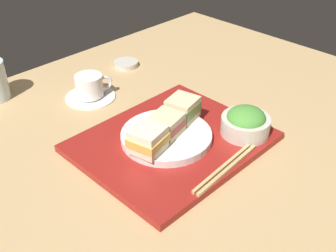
{
  "coord_description": "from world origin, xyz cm",
  "views": [
    {
      "loc": [
        -57.72,
        -61.45,
        56.99
      ],
      "look_at": [
        -2.56,
        -6.78,
        5.0
      ],
      "focal_mm": 45.0,
      "sensor_mm": 36.0,
      "label": 1
    }
  ],
  "objects_px": {
    "chopsticks_pair": "(226,168)",
    "small_sauce_dish": "(126,64)",
    "sandwich_plate": "(166,136)",
    "sandwich_far": "(183,108)",
    "salad_bowl": "(246,122)",
    "sandwich_near": "(148,140)",
    "sandwich_middle": "(166,124)",
    "coffee_cup": "(90,88)"
  },
  "relations": [
    {
      "from": "sandwich_plate",
      "to": "chopsticks_pair",
      "type": "bearing_deg",
      "value": -85.89
    },
    {
      "from": "sandwich_far",
      "to": "salad_bowl",
      "type": "bearing_deg",
      "value": -59.82
    },
    {
      "from": "sandwich_middle",
      "to": "small_sauce_dish",
      "type": "xyz_separation_m",
      "value": [
        0.2,
        0.38,
        -0.05
      ]
    },
    {
      "from": "sandwich_far",
      "to": "salad_bowl",
      "type": "distance_m",
      "value": 0.15
    },
    {
      "from": "sandwich_middle",
      "to": "small_sauce_dish",
      "type": "bearing_deg",
      "value": 61.78
    },
    {
      "from": "chopsticks_pair",
      "to": "small_sauce_dish",
      "type": "xyz_separation_m",
      "value": [
        0.19,
        0.54,
        -0.01
      ]
    },
    {
      "from": "salad_bowl",
      "to": "coffee_cup",
      "type": "relative_size",
      "value": 0.83
    },
    {
      "from": "salad_bowl",
      "to": "chopsticks_pair",
      "type": "relative_size",
      "value": 0.54
    },
    {
      "from": "chopsticks_pair",
      "to": "coffee_cup",
      "type": "xyz_separation_m",
      "value": [
        -0.0,
        0.46,
        0.01
      ]
    },
    {
      "from": "sandwich_near",
      "to": "sandwich_plate",
      "type": "bearing_deg",
      "value": 13.8
    },
    {
      "from": "small_sauce_dish",
      "to": "salad_bowl",
      "type": "bearing_deg",
      "value": -96.89
    },
    {
      "from": "sandwich_near",
      "to": "small_sauce_dish",
      "type": "bearing_deg",
      "value": 55.32
    },
    {
      "from": "sandwich_near",
      "to": "sandwich_middle",
      "type": "height_order",
      "value": "sandwich_near"
    },
    {
      "from": "sandwich_near",
      "to": "chopsticks_pair",
      "type": "xyz_separation_m",
      "value": [
        0.08,
        -0.14,
        -0.04
      ]
    },
    {
      "from": "sandwich_plate",
      "to": "sandwich_far",
      "type": "xyz_separation_m",
      "value": [
        0.07,
        0.02,
        0.03
      ]
    },
    {
      "from": "sandwich_near",
      "to": "salad_bowl",
      "type": "relative_size",
      "value": 0.75
    },
    {
      "from": "sandwich_middle",
      "to": "sandwich_far",
      "type": "distance_m",
      "value": 0.07
    },
    {
      "from": "sandwich_middle",
      "to": "sandwich_far",
      "type": "relative_size",
      "value": 0.99
    },
    {
      "from": "salad_bowl",
      "to": "chopsticks_pair",
      "type": "bearing_deg",
      "value": -159.18
    },
    {
      "from": "sandwich_middle",
      "to": "chopsticks_pair",
      "type": "height_order",
      "value": "sandwich_middle"
    },
    {
      "from": "sandwich_plate",
      "to": "salad_bowl",
      "type": "relative_size",
      "value": 1.83
    },
    {
      "from": "chopsticks_pair",
      "to": "small_sauce_dish",
      "type": "bearing_deg",
      "value": 70.38
    },
    {
      "from": "small_sauce_dish",
      "to": "chopsticks_pair",
      "type": "bearing_deg",
      "value": -109.62
    },
    {
      "from": "sandwich_far",
      "to": "chopsticks_pair",
      "type": "xyz_separation_m",
      "value": [
        -0.06,
        -0.18,
        -0.04
      ]
    },
    {
      "from": "chopsticks_pair",
      "to": "small_sauce_dish",
      "type": "distance_m",
      "value": 0.58
    },
    {
      "from": "sandwich_middle",
      "to": "salad_bowl",
      "type": "relative_size",
      "value": 0.72
    },
    {
      "from": "sandwich_far",
      "to": "coffee_cup",
      "type": "xyz_separation_m",
      "value": [
        -0.06,
        0.28,
        -0.03
      ]
    },
    {
      "from": "sandwich_middle",
      "to": "sandwich_plate",
      "type": "bearing_deg",
      "value": 0.0
    },
    {
      "from": "salad_bowl",
      "to": "coffee_cup",
      "type": "bearing_deg",
      "value": 108.25
    },
    {
      "from": "sandwich_far",
      "to": "sandwich_near",
      "type": "bearing_deg",
      "value": -166.2
    },
    {
      "from": "sandwich_near",
      "to": "sandwich_far",
      "type": "relative_size",
      "value": 1.03
    },
    {
      "from": "sandwich_near",
      "to": "coffee_cup",
      "type": "bearing_deg",
      "value": 75.52
    },
    {
      "from": "sandwich_plate",
      "to": "chopsticks_pair",
      "type": "relative_size",
      "value": 1.0
    },
    {
      "from": "coffee_cup",
      "to": "small_sauce_dish",
      "type": "height_order",
      "value": "coffee_cup"
    },
    {
      "from": "coffee_cup",
      "to": "salad_bowl",
      "type": "bearing_deg",
      "value": -71.75
    },
    {
      "from": "sandwich_near",
      "to": "sandwich_middle",
      "type": "relative_size",
      "value": 1.05
    },
    {
      "from": "sandwich_plate",
      "to": "coffee_cup",
      "type": "bearing_deg",
      "value": 87.99
    },
    {
      "from": "sandwich_middle",
      "to": "coffee_cup",
      "type": "bearing_deg",
      "value": 87.99
    },
    {
      "from": "sandwich_plate",
      "to": "sandwich_near",
      "type": "height_order",
      "value": "sandwich_near"
    },
    {
      "from": "sandwich_far",
      "to": "small_sauce_dish",
      "type": "height_order",
      "value": "sandwich_far"
    },
    {
      "from": "sandwich_plate",
      "to": "sandwich_far",
      "type": "bearing_deg",
      "value": 13.8
    },
    {
      "from": "sandwich_middle",
      "to": "coffee_cup",
      "type": "height_order",
      "value": "sandwich_middle"
    }
  ]
}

